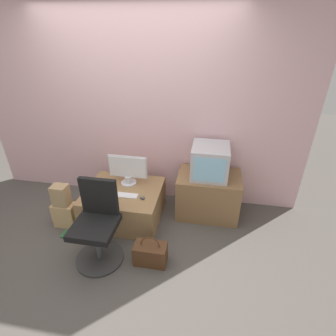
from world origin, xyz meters
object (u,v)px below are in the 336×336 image
object	(u,v)px
cardboard_box_lower	(65,215)
book	(71,235)
office_chair	(97,228)
handbag	(150,253)
keyboard	(124,195)
mouse	(143,198)
main_monitor	(128,170)
crt_tv	(210,161)

from	to	relation	value
cardboard_box_lower	book	size ratio (longest dim) A/B	1.48
office_chair	handbag	world-z (taller)	office_chair
cardboard_box_lower	handbag	distance (m)	1.26
keyboard	cardboard_box_lower	bearing A→B (deg)	-166.67
mouse	cardboard_box_lower	size ratio (longest dim) A/B	0.19
cardboard_box_lower	book	world-z (taller)	cardboard_box_lower
keyboard	office_chair	size ratio (longest dim) A/B	0.36
main_monitor	crt_tv	size ratio (longest dim) A/B	1.07
main_monitor	handbag	bearing A→B (deg)	-60.46
main_monitor	keyboard	size ratio (longest dim) A/B	1.51
cardboard_box_lower	mouse	bearing A→B (deg)	8.56
crt_tv	handbag	size ratio (longest dim) A/B	1.33
crt_tv	handbag	distance (m)	1.30
office_chair	cardboard_box_lower	xyz separation A→B (m)	(-0.64, 0.40, -0.24)
mouse	cardboard_box_lower	xyz separation A→B (m)	(-0.98, -0.15, -0.28)
crt_tv	office_chair	distance (m)	1.53
office_chair	book	world-z (taller)	office_chair
keyboard	main_monitor	bearing A→B (deg)	96.16
keyboard	crt_tv	distance (m)	1.14
cardboard_box_lower	keyboard	bearing A→B (deg)	13.33
handbag	office_chair	bearing A→B (deg)	-179.34
book	crt_tv	bearing A→B (deg)	25.42
crt_tv	office_chair	xyz separation A→B (m)	(-1.10, -0.99, -0.38)
crt_tv	cardboard_box_lower	world-z (taller)	crt_tv
keyboard	book	xyz separation A→B (m)	(-0.60, -0.35, -0.42)
cardboard_box_lower	handbag	bearing A→B (deg)	-18.37
mouse	handbag	world-z (taller)	mouse
main_monitor	handbag	distance (m)	1.10
mouse	keyboard	bearing A→B (deg)	173.33
crt_tv	keyboard	bearing A→B (deg)	-157.80
office_chair	book	xyz separation A→B (m)	(-0.50, 0.23, -0.39)
crt_tv	book	xyz separation A→B (m)	(-1.60, -0.76, -0.77)
cardboard_box_lower	crt_tv	bearing A→B (deg)	18.53
handbag	book	xyz separation A→B (m)	(-1.06, 0.22, -0.11)
main_monitor	office_chair	xyz separation A→B (m)	(-0.07, -0.86, -0.22)
keyboard	office_chair	bearing A→B (deg)	-100.25
book	office_chair	bearing A→B (deg)	-24.49
book	handbag	bearing A→B (deg)	-11.74
keyboard	office_chair	world-z (taller)	office_chair
keyboard	cardboard_box_lower	world-z (taller)	keyboard
main_monitor	crt_tv	bearing A→B (deg)	6.76
mouse	book	xyz separation A→B (m)	(-0.84, -0.32, -0.43)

